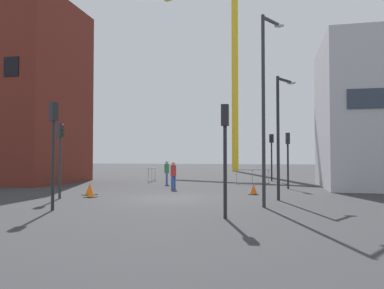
{
  "coord_description": "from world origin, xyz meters",
  "views": [
    {
      "loc": [
        4.83,
        -17.44,
        2.03
      ],
      "look_at": [
        0.0,
        4.77,
        2.75
      ],
      "focal_mm": 34.74,
      "sensor_mm": 36.0,
      "label": 1
    }
  ],
  "objects_px": {
    "construction_crane": "(232,41)",
    "streetlamp_short": "(280,126)",
    "streetlamp_tall": "(266,96)",
    "traffic_light_far": "(288,151)",
    "traffic_cone_by_barrier": "(254,190)",
    "pedestrian_waiting": "(167,171)",
    "traffic_light_island": "(60,147)",
    "pedestrian_walking": "(173,173)",
    "traffic_cone_orange": "(91,192)",
    "traffic_light_crosswalk": "(53,138)",
    "traffic_light_verge": "(272,149)",
    "traffic_light_near": "(225,141)",
    "traffic_cone_striped": "(90,189)"
  },
  "relations": [
    {
      "from": "traffic_light_far",
      "to": "construction_crane",
      "type": "bearing_deg",
      "value": 103.33
    },
    {
      "from": "traffic_light_island",
      "to": "pedestrian_walking",
      "type": "height_order",
      "value": "traffic_light_island"
    },
    {
      "from": "streetlamp_short",
      "to": "traffic_light_verge",
      "type": "bearing_deg",
      "value": 91.91
    },
    {
      "from": "streetlamp_tall",
      "to": "traffic_cone_orange",
      "type": "height_order",
      "value": "streetlamp_tall"
    },
    {
      "from": "traffic_light_island",
      "to": "traffic_light_far",
      "type": "bearing_deg",
      "value": 35.99
    },
    {
      "from": "pedestrian_walking",
      "to": "traffic_cone_by_barrier",
      "type": "bearing_deg",
      "value": -22.25
    },
    {
      "from": "traffic_light_verge",
      "to": "streetlamp_tall",
      "type": "bearing_deg",
      "value": -90.64
    },
    {
      "from": "pedestrian_walking",
      "to": "traffic_light_far",
      "type": "bearing_deg",
      "value": 15.86
    },
    {
      "from": "traffic_light_crosswalk",
      "to": "traffic_light_far",
      "type": "bearing_deg",
      "value": 51.84
    },
    {
      "from": "traffic_light_verge",
      "to": "traffic_cone_orange",
      "type": "distance_m",
      "value": 16.9
    },
    {
      "from": "traffic_cone_by_barrier",
      "to": "traffic_cone_orange",
      "type": "xyz_separation_m",
      "value": [
        -7.81,
        -3.1,
        -0.01
      ]
    },
    {
      "from": "pedestrian_walking",
      "to": "traffic_cone_by_barrier",
      "type": "xyz_separation_m",
      "value": [
        4.96,
        -2.03,
        -0.74
      ]
    },
    {
      "from": "streetlamp_tall",
      "to": "traffic_cone_orange",
      "type": "xyz_separation_m",
      "value": [
        -8.55,
        1.7,
        -4.25
      ]
    },
    {
      "from": "traffic_cone_striped",
      "to": "traffic_cone_orange",
      "type": "height_order",
      "value": "traffic_cone_striped"
    },
    {
      "from": "streetlamp_tall",
      "to": "traffic_light_far",
      "type": "distance_m",
      "value": 9.12
    },
    {
      "from": "streetlamp_short",
      "to": "traffic_cone_orange",
      "type": "distance_m",
      "value": 9.76
    },
    {
      "from": "traffic_light_verge",
      "to": "traffic_cone_striped",
      "type": "distance_m",
      "value": 16.36
    },
    {
      "from": "construction_crane",
      "to": "traffic_cone_by_barrier",
      "type": "bearing_deg",
      "value": -81.87
    },
    {
      "from": "streetlamp_tall",
      "to": "traffic_light_verge",
      "type": "distance_m",
      "value": 16.09
    },
    {
      "from": "traffic_light_verge",
      "to": "traffic_cone_striped",
      "type": "height_order",
      "value": "traffic_light_verge"
    },
    {
      "from": "traffic_light_crosswalk",
      "to": "traffic_light_verge",
      "type": "distance_m",
      "value": 20.32
    },
    {
      "from": "streetlamp_tall",
      "to": "traffic_cone_striped",
      "type": "relative_size",
      "value": 12.37
    },
    {
      "from": "streetlamp_short",
      "to": "traffic_light_verge",
      "type": "relative_size",
      "value": 1.49
    },
    {
      "from": "traffic_light_near",
      "to": "pedestrian_walking",
      "type": "bearing_deg",
      "value": 114.14
    },
    {
      "from": "streetlamp_short",
      "to": "traffic_cone_striped",
      "type": "relative_size",
      "value": 9.18
    },
    {
      "from": "traffic_light_island",
      "to": "traffic_cone_striped",
      "type": "relative_size",
      "value": 5.83
    },
    {
      "from": "traffic_light_island",
      "to": "traffic_light_verge",
      "type": "bearing_deg",
      "value": 56.78
    },
    {
      "from": "pedestrian_waiting",
      "to": "traffic_light_crosswalk",
      "type": "bearing_deg",
      "value": -92.74
    },
    {
      "from": "traffic_light_crosswalk",
      "to": "traffic_cone_orange",
      "type": "distance_m",
      "value": 5.1
    },
    {
      "from": "traffic_light_crosswalk",
      "to": "traffic_light_far",
      "type": "height_order",
      "value": "traffic_light_crosswalk"
    },
    {
      "from": "traffic_light_near",
      "to": "traffic_cone_orange",
      "type": "relative_size",
      "value": 7.04
    },
    {
      "from": "traffic_light_far",
      "to": "traffic_light_verge",
      "type": "bearing_deg",
      "value": 98.08
    },
    {
      "from": "construction_crane",
      "to": "streetlamp_short",
      "type": "distance_m",
      "value": 36.43
    },
    {
      "from": "traffic_light_island",
      "to": "pedestrian_walking",
      "type": "xyz_separation_m",
      "value": [
        4.02,
        5.98,
        -1.48
      ]
    },
    {
      "from": "traffic_light_verge",
      "to": "traffic_cone_striped",
      "type": "xyz_separation_m",
      "value": [
        -9.34,
        -13.23,
        -2.31
      ]
    },
    {
      "from": "pedestrian_waiting",
      "to": "traffic_light_far",
      "type": "bearing_deg",
      "value": -11.59
    },
    {
      "from": "construction_crane",
      "to": "pedestrian_walking",
      "type": "height_order",
      "value": "construction_crane"
    },
    {
      "from": "streetlamp_short",
      "to": "traffic_light_far",
      "type": "relative_size",
      "value": 1.64
    },
    {
      "from": "pedestrian_waiting",
      "to": "traffic_light_verge",
      "type": "bearing_deg",
      "value": 36.56
    },
    {
      "from": "construction_crane",
      "to": "traffic_light_verge",
      "type": "height_order",
      "value": "construction_crane"
    },
    {
      "from": "construction_crane",
      "to": "pedestrian_waiting",
      "type": "bearing_deg",
      "value": -94.73
    },
    {
      "from": "streetlamp_short",
      "to": "traffic_light_far",
      "type": "xyz_separation_m",
      "value": [
        0.57,
        6.24,
        -1.07
      ]
    },
    {
      "from": "traffic_cone_by_barrier",
      "to": "pedestrian_waiting",
      "type": "bearing_deg",
      "value": 138.47
    },
    {
      "from": "construction_crane",
      "to": "pedestrian_waiting",
      "type": "relative_size",
      "value": 16.02
    },
    {
      "from": "traffic_light_near",
      "to": "traffic_light_crosswalk",
      "type": "height_order",
      "value": "traffic_light_crosswalk"
    },
    {
      "from": "construction_crane",
      "to": "traffic_cone_striped",
      "type": "distance_m",
      "value": 37.41
    },
    {
      "from": "traffic_light_crosswalk",
      "to": "traffic_cone_orange",
      "type": "bearing_deg",
      "value": 99.36
    },
    {
      "from": "traffic_light_near",
      "to": "traffic_cone_striped",
      "type": "bearing_deg",
      "value": 143.53
    },
    {
      "from": "streetlamp_short",
      "to": "traffic_cone_orange",
      "type": "xyz_separation_m",
      "value": [
        -9.18,
        -0.86,
        -3.21
      ]
    },
    {
      "from": "traffic_light_verge",
      "to": "traffic_cone_orange",
      "type": "height_order",
      "value": "traffic_light_verge"
    }
  ]
}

